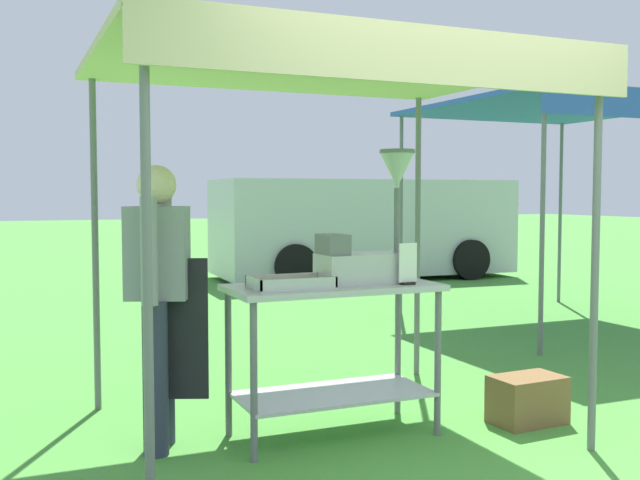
# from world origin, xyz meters

# --- Properties ---
(ground_plane) EXTENTS (70.00, 70.00, 0.00)m
(ground_plane) POSITION_xyz_m (0.00, 6.00, 0.00)
(ground_plane) COLOR #478E38
(stall_canopy) EXTENTS (2.67, 2.13, 2.25)m
(stall_canopy) POSITION_xyz_m (-0.30, 1.46, 2.16)
(stall_canopy) COLOR slate
(stall_canopy) RESTS_ON ground
(donut_cart) EXTENTS (1.25, 0.59, 0.91)m
(donut_cart) POSITION_xyz_m (-0.30, 1.36, 0.66)
(donut_cart) COLOR #B7B7BC
(donut_cart) RESTS_ON ground
(donut_tray) EXTENTS (0.46, 0.28, 0.07)m
(donut_tray) POSITION_xyz_m (-0.59, 1.27, 0.93)
(donut_tray) COLOR #B7B7BC
(donut_tray) RESTS_ON donut_cart
(donut_fryer) EXTENTS (0.61, 0.28, 0.81)m
(donut_fryer) POSITION_xyz_m (-0.06, 1.35, 1.16)
(donut_fryer) COLOR #B7B7BC
(donut_fryer) RESTS_ON donut_cart
(menu_sign) EXTENTS (0.13, 0.05, 0.25)m
(menu_sign) POSITION_xyz_m (0.11, 1.18, 1.02)
(menu_sign) COLOR black
(menu_sign) RESTS_ON donut_cart
(vendor) EXTENTS (0.46, 0.53, 1.61)m
(vendor) POSITION_xyz_m (-1.30, 1.53, 0.90)
(vendor) COLOR #2D3347
(vendor) RESTS_ON ground
(supply_crate) EXTENTS (0.47, 0.31, 0.30)m
(supply_crate) POSITION_xyz_m (0.93, 1.09, 0.15)
(supply_crate) COLOR brown
(supply_crate) RESTS_ON ground
(van_silver) EXTENTS (5.14, 2.26, 1.69)m
(van_silver) POSITION_xyz_m (3.68, 8.93, 0.88)
(van_silver) COLOR #BCBCC1
(van_silver) RESTS_ON ground
(neighbour_tent) EXTENTS (2.63, 2.76, 2.43)m
(neighbour_tent) POSITION_xyz_m (3.54, 3.88, 2.35)
(neighbour_tent) COLOR slate
(neighbour_tent) RESTS_ON ground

